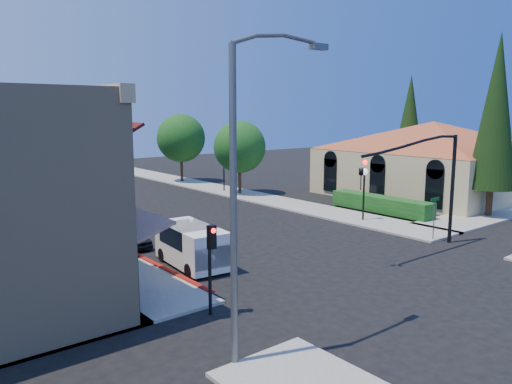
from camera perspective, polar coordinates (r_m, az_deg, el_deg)
ground at (r=22.80m, az=14.22°, el=-9.61°), size 120.00×120.00×0.00m
sidewalk_left at (r=41.38m, az=-26.16°, el=-1.77°), size 3.50×50.00×0.12m
sidewalk_right at (r=48.18m, az=-5.48°, el=0.56°), size 3.50×50.00×0.12m
curb_red_strip at (r=24.42m, az=-11.62°, el=-8.25°), size 0.25×10.00×0.06m
mission_building at (r=46.45m, az=19.47°, el=4.34°), size 30.12×30.12×6.40m
hedge at (r=37.10m, az=14.03°, el=-2.35°), size 1.40×8.00×1.10m
conifer_near at (r=37.64m, az=25.73°, el=8.26°), size 3.20×3.20×12.50m
conifer_far at (r=54.90m, az=17.14°, el=7.85°), size 3.20×3.20×11.00m
street_tree_a at (r=43.69m, az=-1.88°, el=5.17°), size 4.56×4.56×6.48m
street_tree_b at (r=51.99m, az=-8.57°, el=6.10°), size 4.94×4.94×7.02m
signal_mast_arm at (r=27.51m, az=19.43°, el=2.08°), size 8.01×0.39×6.00m
secondary_signal at (r=17.75m, az=-5.17°, el=-6.93°), size 0.28×0.42×3.32m
cobra_streetlight at (r=13.76m, az=-1.43°, el=0.97°), size 3.60×0.25×9.31m
street_name_sign at (r=29.62m, az=19.71°, el=-2.14°), size 0.80×0.06×2.50m
lamppost_left_near at (r=23.09m, az=-15.37°, el=-2.39°), size 0.44×0.44×3.57m
lamppost_left_far at (r=36.22m, az=-24.29°, el=1.22°), size 0.44×0.44×3.57m
lamppost_right_near at (r=33.55m, az=12.26°, el=1.25°), size 0.44×0.44×3.57m
lamppost_right_far at (r=45.25m, az=-3.70°, el=3.44°), size 0.44×0.44×3.57m
white_van at (r=23.72m, az=-7.32°, el=-5.85°), size 2.28×4.51×1.93m
parked_car_a at (r=27.85m, az=-13.96°, el=-5.00°), size 1.51×3.28×1.09m
parked_car_b at (r=32.51m, az=-16.94°, el=-2.91°), size 1.74×4.08×1.31m
parked_car_c at (r=40.42m, az=-20.12°, el=-0.87°), size 2.12×4.19×1.17m
parked_car_d at (r=43.81m, az=-23.56°, el=-0.28°), size 2.49×4.67×1.25m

